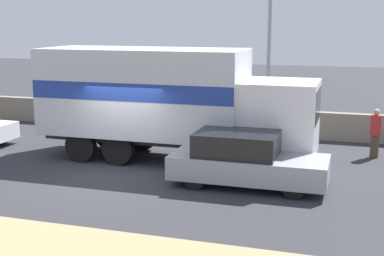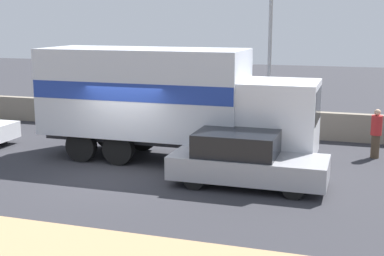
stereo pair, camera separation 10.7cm
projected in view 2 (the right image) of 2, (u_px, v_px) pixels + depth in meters
ground_plane at (116, 173)px, 15.85m from camera, size 80.00×80.00×0.00m
stone_wall_backdrop at (185, 118)px, 21.87m from camera, size 60.00×0.35×1.05m
street_lamp at (270, 38)px, 19.69m from camera, size 0.56×0.28×6.53m
box_truck at (166, 98)px, 16.99m from camera, size 8.76×2.56×3.59m
car_hatchback at (245, 160)px, 14.57m from camera, size 4.25×1.72×1.49m
pedestrian at (376, 133)px, 17.48m from camera, size 0.36×0.36×1.63m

